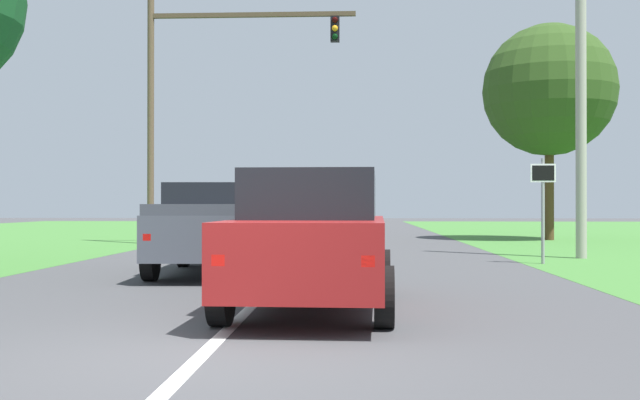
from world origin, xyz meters
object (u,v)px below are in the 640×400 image
Objects in this scene: red_suv_near at (314,236)px; pickup_truck_lead at (214,227)px; utility_pole_right at (581,75)px; keep_moving_sign at (543,196)px; oak_tree_right at (549,90)px; traffic_light at (200,84)px.

red_suv_near is 0.95× the size of pickup_truck_lead.
red_suv_near is 12.30m from utility_pole_right.
keep_moving_sign is 13.27m from oak_tree_right.
pickup_truck_lead is 2.08× the size of keep_moving_sign.
oak_tree_right is 10.41m from utility_pole_right.
oak_tree_right is at bearing 15.03° from traffic_light.
keep_moving_sign is at bearing -40.05° from traffic_light.
pickup_truck_lead is at bearing -125.57° from oak_tree_right.
red_suv_near is 17.69m from traffic_light.
oak_tree_right is (3.29, 12.08, 4.39)m from keep_moving_sign.
pickup_truck_lead is at bearing -151.80° from utility_pole_right.
utility_pole_right reaches higher than red_suv_near.
oak_tree_right is 0.89× the size of utility_pole_right.
oak_tree_right is (8.35, 19.86, 5.03)m from red_suv_near.
red_suv_near is at bearing -72.78° from traffic_light.
pickup_truck_lead is 7.96m from keep_moving_sign.
keep_moving_sign is (7.40, 2.86, 0.66)m from pickup_truck_lead.
traffic_light is at bearing 139.95° from keep_moving_sign.
traffic_light reaches higher than oak_tree_right.
keep_moving_sign is at bearing 56.96° from red_suv_near.
traffic_light is (-5.04, 16.27, 4.79)m from red_suv_near.
pickup_truck_lead is (-2.34, 4.92, -0.03)m from red_suv_near.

